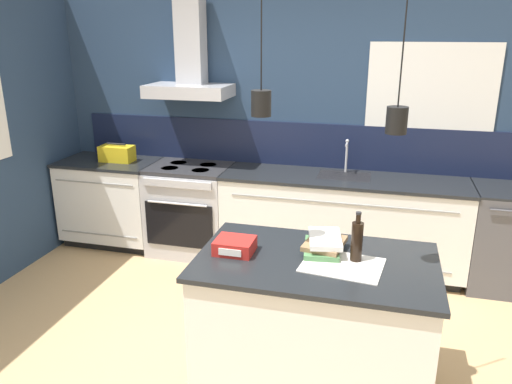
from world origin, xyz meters
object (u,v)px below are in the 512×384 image
object	(u,v)px
yellow_toolbox	(117,153)
oven_range	(191,209)
dishwasher	(506,238)
bottle_on_island	(357,241)
red_supply_box	(235,246)
book_stack	(324,244)

from	to	relation	value
yellow_toolbox	oven_range	bearing A→B (deg)	-0.32
dishwasher	yellow_toolbox	distance (m)	3.79
bottle_on_island	yellow_toolbox	bearing A→B (deg)	145.47
oven_range	red_supply_box	size ratio (longest dim) A/B	3.91
oven_range	book_stack	world-z (taller)	book_stack
oven_range	yellow_toolbox	size ratio (longest dim) A/B	2.68
bottle_on_island	book_stack	distance (m)	0.23
red_supply_box	dishwasher	bearing A→B (deg)	43.04
bottle_on_island	red_supply_box	distance (m)	0.73
oven_range	yellow_toolbox	world-z (taller)	yellow_toolbox
book_stack	red_supply_box	world-z (taller)	book_stack
oven_range	red_supply_box	xyz separation A→B (m)	(1.03, -1.80, 0.50)
bottle_on_island	yellow_toolbox	world-z (taller)	bottle_on_island
book_stack	yellow_toolbox	xyz separation A→B (m)	(-2.34, 1.66, 0.03)
oven_range	dishwasher	size ratio (longest dim) A/B	1.00
red_supply_box	yellow_toolbox	distance (m)	2.56
book_stack	oven_range	bearing A→B (deg)	133.08
red_supply_box	yellow_toolbox	size ratio (longest dim) A/B	0.68
bottle_on_island	book_stack	xyz separation A→B (m)	(-0.20, 0.09, -0.08)
dishwasher	oven_range	bearing A→B (deg)	-179.92
yellow_toolbox	bottle_on_island	bearing A→B (deg)	-34.53
dishwasher	book_stack	bearing A→B (deg)	-130.47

